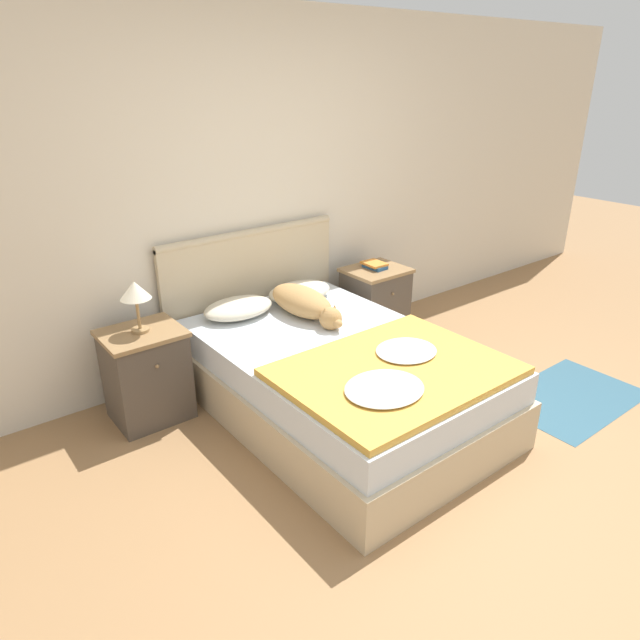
# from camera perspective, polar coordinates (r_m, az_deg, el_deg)

# --- Properties ---
(ground_plane) EXTENTS (16.00, 16.00, 0.00)m
(ground_plane) POSITION_cam_1_polar(r_m,az_deg,el_deg) (3.39, 14.65, -15.74)
(ground_plane) COLOR #997047
(wall_back) EXTENTS (9.00, 0.06, 2.55)m
(wall_back) POSITION_cam_1_polar(r_m,az_deg,el_deg) (4.31, -6.62, 12.37)
(wall_back) COLOR beige
(wall_back) RESTS_ON ground_plane
(bed) EXTENTS (1.39, 2.06, 0.51)m
(bed) POSITION_cam_1_polar(r_m,az_deg,el_deg) (3.75, 1.94, -6.05)
(bed) COLOR #C6B28E
(bed) RESTS_ON ground_plane
(headboard) EXTENTS (1.47, 0.06, 1.04)m
(headboard) POSITION_cam_1_polar(r_m,az_deg,el_deg) (4.40, -6.78, 2.67)
(headboard) COLOR #C6B28E
(headboard) RESTS_ON ground_plane
(nightstand_left) EXTENTS (0.49, 0.43, 0.62)m
(nightstand_left) POSITION_cam_1_polar(r_m,az_deg,el_deg) (3.85, -16.93, -5.26)
(nightstand_left) COLOR #4C4238
(nightstand_left) RESTS_ON ground_plane
(nightstand_right) EXTENTS (0.49, 0.43, 0.62)m
(nightstand_right) POSITION_cam_1_polar(r_m,az_deg,el_deg) (4.82, 5.49, 1.66)
(nightstand_right) COLOR #4C4238
(nightstand_right) RESTS_ON ground_plane
(pillow_left) EXTENTS (0.51, 0.35, 0.12)m
(pillow_left) POSITION_cam_1_polar(r_m,az_deg,el_deg) (4.07, -8.17, 1.20)
(pillow_left) COLOR beige
(pillow_left) RESTS_ON bed
(pillow_right) EXTENTS (0.51, 0.35, 0.12)m
(pillow_right) POSITION_cam_1_polar(r_m,az_deg,el_deg) (4.33, -2.05, 2.87)
(pillow_right) COLOR beige
(pillow_right) RESTS_ON bed
(quilt) EXTENTS (1.28, 0.98, 0.08)m
(quilt) POSITION_cam_1_polar(r_m,az_deg,el_deg) (3.28, 7.46, -5.10)
(quilt) COLOR gold
(quilt) RESTS_ON bed
(dog) EXTENTS (0.28, 0.83, 0.20)m
(dog) POSITION_cam_1_polar(r_m,az_deg,el_deg) (4.03, -1.62, 1.76)
(dog) COLOR tan
(dog) RESTS_ON bed
(book_stack) EXTENTS (0.16, 0.21, 0.05)m
(book_stack) POSITION_cam_1_polar(r_m,az_deg,el_deg) (4.73, 5.48, 5.48)
(book_stack) COLOR #285689
(book_stack) RESTS_ON nightstand_right
(table_lamp) EXTENTS (0.19, 0.19, 0.33)m
(table_lamp) POSITION_cam_1_polar(r_m,az_deg,el_deg) (3.63, -17.99, 2.59)
(table_lamp) COLOR #9E7A4C
(table_lamp) RESTS_ON nightstand_left
(rug) EXTENTS (1.04, 0.67, 0.00)m
(rug) POSITION_cam_1_polar(r_m,az_deg,el_deg) (4.41, 23.72, -7.08)
(rug) COLOR #335B70
(rug) RESTS_ON ground_plane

